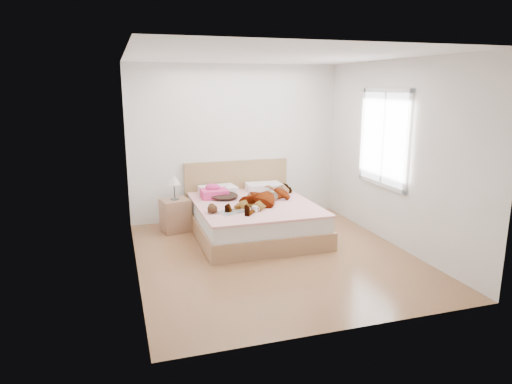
# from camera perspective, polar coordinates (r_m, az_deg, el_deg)

# --- Properties ---
(ground) EXTENTS (4.00, 4.00, 0.00)m
(ground) POSITION_cam_1_polar(r_m,az_deg,el_deg) (6.23, 2.36, -8.00)
(ground) COLOR #56371B
(ground) RESTS_ON ground
(woman) EXTENTS (1.65, 1.64, 0.23)m
(woman) POSITION_cam_1_polar(r_m,az_deg,el_deg) (6.96, 1.16, -0.30)
(woman) COLOR white
(woman) RESTS_ON bed
(hair) EXTENTS (0.61, 0.69, 0.09)m
(hair) POSITION_cam_1_polar(r_m,az_deg,el_deg) (7.25, -4.25, -0.39)
(hair) COLOR black
(hair) RESTS_ON bed
(phone) EXTENTS (0.08, 0.09, 0.05)m
(phone) POSITION_cam_1_polar(r_m,az_deg,el_deg) (7.19, -3.63, 0.46)
(phone) COLOR silver
(phone) RESTS_ON bed
(room_shell) EXTENTS (4.00, 4.00, 4.00)m
(room_shell) POSITION_cam_1_polar(r_m,az_deg,el_deg) (6.91, 15.70, 6.48)
(room_shell) COLOR white
(room_shell) RESTS_ON ground
(bed) EXTENTS (1.80, 2.08, 1.00)m
(bed) POSITION_cam_1_polar(r_m,az_deg,el_deg) (7.07, -0.45, -3.02)
(bed) COLOR olive
(bed) RESTS_ON ground
(towel) EXTENTS (0.42, 0.36, 0.22)m
(towel) POSITION_cam_1_polar(r_m,az_deg,el_deg) (7.26, -5.28, -0.02)
(towel) COLOR #ED4089
(towel) RESTS_ON bed
(magazine) EXTENTS (0.44, 0.35, 0.02)m
(magazine) POSITION_cam_1_polar(r_m,az_deg,el_deg) (6.41, -2.93, -2.50)
(magazine) COLOR white
(magazine) RESTS_ON bed
(coffee_mug) EXTENTS (0.11, 0.08, 0.09)m
(coffee_mug) POSITION_cam_1_polar(r_m,az_deg,el_deg) (6.40, -0.13, -2.15)
(coffee_mug) COLOR silver
(coffee_mug) RESTS_ON bed
(plush_toy) EXTENTS (0.16, 0.23, 0.12)m
(plush_toy) POSITION_cam_1_polar(r_m,az_deg,el_deg) (6.40, -5.49, -2.04)
(plush_toy) COLOR black
(plush_toy) RESTS_ON bed
(nightstand) EXTENTS (0.49, 0.45, 0.90)m
(nightstand) POSITION_cam_1_polar(r_m,az_deg,el_deg) (7.28, -10.05, -2.57)
(nightstand) COLOR brown
(nightstand) RESTS_ON ground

